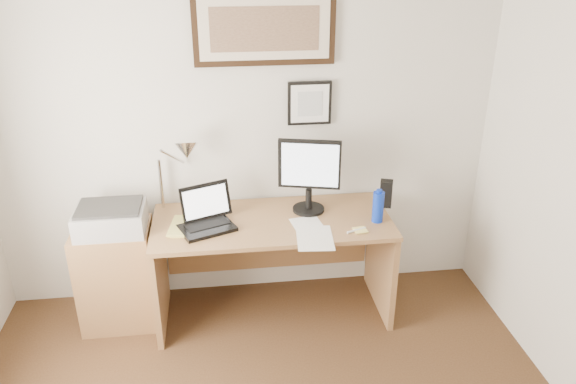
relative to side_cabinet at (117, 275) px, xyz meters
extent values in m
cube|color=silver|center=(0.92, 0.32, 0.89)|extent=(3.50, 0.02, 2.50)
cube|color=olive|center=(0.00, 0.00, 0.00)|extent=(0.50, 0.40, 0.73)
cylinder|color=#0E2FB8|center=(1.77, -0.16, 0.49)|extent=(0.07, 0.07, 0.21)
cylinder|color=#0E2FB8|center=(1.77, -0.16, 0.61)|extent=(0.04, 0.04, 0.02)
cube|color=black|center=(1.88, 0.06, 0.48)|extent=(0.11, 0.10, 0.19)
cube|color=white|center=(1.30, -0.17, 0.39)|extent=(0.24, 0.30, 0.00)
cube|color=white|center=(1.31, -0.33, 0.39)|extent=(0.25, 0.34, 0.00)
cube|color=#F9E775|center=(1.62, -0.28, 0.39)|extent=(0.09, 0.09, 0.01)
cylinder|color=silver|center=(1.60, -0.28, 0.39)|extent=(0.14, 0.06, 0.02)
imported|color=#CCC360|center=(0.40, -0.07, 0.40)|extent=(0.24, 0.31, 0.02)
cube|color=olive|center=(1.07, -0.05, 0.37)|extent=(1.60, 0.70, 0.03)
cube|color=olive|center=(0.29, -0.05, -0.01)|extent=(0.04, 0.65, 0.72)
cube|color=olive|center=(1.85, -0.05, -0.01)|extent=(0.04, 0.65, 0.72)
cube|color=olive|center=(1.07, 0.28, 0.09)|extent=(1.50, 0.03, 0.55)
cube|color=black|center=(0.64, -0.13, 0.40)|extent=(0.41, 0.35, 0.02)
cube|color=black|center=(0.64, -0.10, 0.41)|extent=(0.31, 0.23, 0.00)
cube|color=black|center=(0.64, 0.01, 0.52)|extent=(0.34, 0.20, 0.23)
cube|color=white|center=(0.64, 0.00, 0.53)|extent=(0.30, 0.16, 0.18)
cylinder|color=black|center=(1.34, 0.06, 0.40)|extent=(0.22, 0.22, 0.02)
cylinder|color=black|center=(1.34, 0.06, 0.48)|extent=(0.04, 0.04, 0.14)
cube|color=black|center=(1.34, 0.05, 0.74)|extent=(0.42, 0.14, 0.34)
cube|color=silver|center=(1.34, 0.03, 0.74)|extent=(0.37, 0.10, 0.30)
cube|color=#A4A4A7|center=(0.02, -0.03, 0.44)|extent=(0.44, 0.34, 0.16)
cube|color=#2F2F2F|center=(0.02, -0.03, 0.54)|extent=(0.40, 0.30, 0.02)
cylinder|color=silver|center=(0.33, 0.24, 0.56)|extent=(0.02, 0.02, 0.36)
cylinder|color=silver|center=(0.43, 0.18, 0.78)|extent=(0.15, 0.23, 0.19)
cone|color=silver|center=(0.53, 0.12, 0.84)|extent=(0.16, 0.18, 0.15)
cube|color=black|center=(1.07, 0.30, 1.58)|extent=(0.92, 0.03, 0.47)
cube|color=beige|center=(1.07, 0.28, 1.58)|extent=(0.84, 0.01, 0.39)
cube|color=brown|center=(1.07, 0.27, 1.58)|extent=(0.70, 0.00, 0.28)
cube|color=black|center=(1.37, 0.30, 1.08)|extent=(0.30, 0.02, 0.30)
cube|color=white|center=(1.37, 0.28, 1.08)|extent=(0.26, 0.00, 0.26)
cube|color=#B1B7BB|center=(1.37, 0.28, 1.08)|extent=(0.17, 0.00, 0.17)
camera|label=1|loc=(0.75, -3.38, 2.14)|focal=35.00mm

